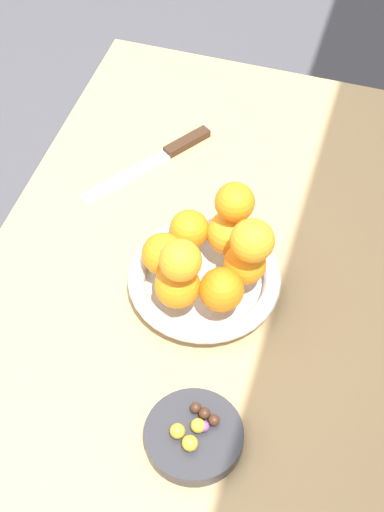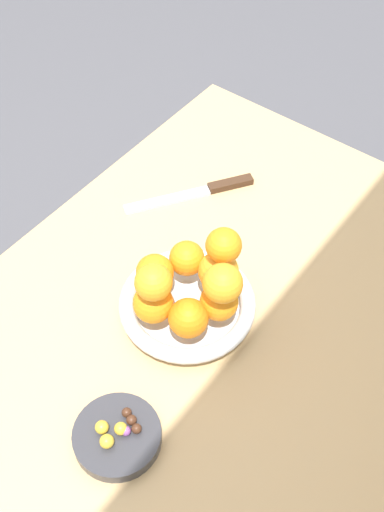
{
  "view_description": "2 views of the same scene",
  "coord_description": "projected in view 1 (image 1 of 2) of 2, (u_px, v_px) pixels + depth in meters",
  "views": [
    {
      "loc": [
        0.65,
        0.15,
        1.68
      ],
      "look_at": [
        0.01,
        -0.05,
        0.85
      ],
      "focal_mm": 55.0,
      "sensor_mm": 36.0,
      "label": 1
    },
    {
      "loc": [
        0.46,
        0.34,
        1.63
      ],
      "look_at": [
        -0.04,
        -0.05,
        0.86
      ],
      "focal_mm": 45.0,
      "sensor_mm": 36.0,
      "label": 2
    }
  ],
  "objects": [
    {
      "name": "ground_plane",
      "position": [
        215.0,
        495.0,
        1.73
      ],
      "size": [
        6.0,
        6.0,
        0.0
      ],
      "primitive_type": "plane",
      "color": "#4C4C51"
    },
    {
      "name": "dining_table",
      "position": [
        224.0,
        335.0,
        1.22
      ],
      "size": [
        1.1,
        0.76,
        0.74
      ],
      "color": "tan",
      "rests_on": "ground_plane"
    },
    {
      "name": "fruit_bowl",
      "position": [
        204.0,
        280.0,
        1.15
      ],
      "size": [
        0.23,
        0.23,
        0.04
      ],
      "color": "silver",
      "rests_on": "dining_table"
    },
    {
      "name": "candy_dish",
      "position": [
        194.0,
        436.0,
        1.01
      ],
      "size": [
        0.13,
        0.13,
        0.02
      ],
      "primitive_type": "cylinder",
      "color": "#333338",
      "rests_on": "dining_table"
    },
    {
      "name": "orange_0",
      "position": [
        163.0,
        254.0,
        1.12
      ],
      "size": [
        0.06,
        0.06,
        0.06
      ],
      "primitive_type": "sphere",
      "color": "orange",
      "rests_on": "fruit_bowl"
    },
    {
      "name": "orange_1",
      "position": [
        177.0,
        286.0,
        1.08
      ],
      "size": [
        0.06,
        0.06,
        0.06
      ],
      "primitive_type": "sphere",
      "color": "orange",
      "rests_on": "fruit_bowl"
    },
    {
      "name": "orange_2",
      "position": [
        221.0,
        290.0,
        1.08
      ],
      "size": [
        0.06,
        0.06,
        0.06
      ],
      "primitive_type": "sphere",
      "color": "orange",
      "rests_on": "fruit_bowl"
    },
    {
      "name": "orange_3",
      "position": [
        245.0,
        264.0,
        1.11
      ],
      "size": [
        0.06,
        0.06,
        0.06
      ],
      "primitive_type": "sphere",
      "color": "orange",
      "rests_on": "fruit_bowl"
    },
    {
      "name": "orange_4",
      "position": [
        230.0,
        233.0,
        1.14
      ],
      "size": [
        0.07,
        0.07,
        0.07
      ],
      "primitive_type": "sphere",
      "color": "orange",
      "rests_on": "fruit_bowl"
    },
    {
      "name": "orange_5",
      "position": [
        189.0,
        230.0,
        1.15
      ],
      "size": [
        0.06,
        0.06,
        0.06
      ],
      "primitive_type": "sphere",
      "color": "orange",
      "rests_on": "fruit_bowl"
    },
    {
      "name": "orange_6",
      "position": [
        235.0,
        202.0,
        1.09
      ],
      "size": [
        0.06,
        0.06,
        0.06
      ],
      "primitive_type": "sphere",
      "color": "orange",
      "rests_on": "orange_4"
    },
    {
      "name": "orange_7",
      "position": [
        252.0,
        241.0,
        1.05
      ],
      "size": [
        0.06,
        0.06,
        0.06
      ],
      "primitive_type": "sphere",
      "color": "orange",
      "rests_on": "orange_3"
    },
    {
      "name": "orange_8",
      "position": [
        181.0,
        260.0,
        1.03
      ],
      "size": [
        0.06,
        0.06,
        0.06
      ],
      "primitive_type": "sphere",
      "color": "orange",
      "rests_on": "orange_1"
    },
    {
      "name": "candy_ball_0",
      "position": [
        205.0,
        413.0,
        1.01
      ],
      "size": [
        0.02,
        0.02,
        0.02
      ],
      "primitive_type": "sphere",
      "color": "#472819",
      "rests_on": "candy_dish"
    },
    {
      "name": "candy_ball_1",
      "position": [
        190.0,
        443.0,
        0.98
      ],
      "size": [
        0.02,
        0.02,
        0.02
      ],
      "primitive_type": "sphere",
      "color": "gold",
      "rests_on": "candy_dish"
    },
    {
      "name": "candy_ball_2",
      "position": [
        196.0,
        408.0,
        1.01
      ],
      "size": [
        0.01,
        0.01,
        0.01
      ],
      "primitive_type": "sphere",
      "color": "#472819",
      "rests_on": "candy_dish"
    },
    {
      "name": "candy_ball_3",
      "position": [
        214.0,
        420.0,
        1.0
      ],
      "size": [
        0.02,
        0.02,
        0.02
      ],
      "primitive_type": "sphere",
      "color": "#472819",
      "rests_on": "candy_dish"
    },
    {
      "name": "candy_ball_4",
      "position": [
        204.0,
        426.0,
        1.0
      ],
      "size": [
        0.01,
        0.01,
        0.01
      ],
      "primitive_type": "sphere",
      "color": "#8C4C99",
      "rests_on": "candy_dish"
    },
    {
      "name": "candy_ball_5",
      "position": [
        180.0,
        432.0,
        0.99
      ],
      "size": [
        0.02,
        0.02,
        0.02
      ],
      "primitive_type": "sphere",
      "color": "gold",
      "rests_on": "candy_dish"
    },
    {
      "name": "candy_ball_6",
      "position": [
        198.0,
        426.0,
        0.99
      ],
      "size": [
        0.02,
        0.02,
        0.02
      ],
      "primitive_type": "sphere",
      "color": "gold",
      "rests_on": "candy_dish"
    },
    {
      "name": "knife",
      "position": [
        159.0,
        158.0,
        1.33
      ],
      "size": [
        0.23,
        0.16,
        0.01
      ],
      "color": "#3F2819",
      "rests_on": "dining_table"
    }
  ]
}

